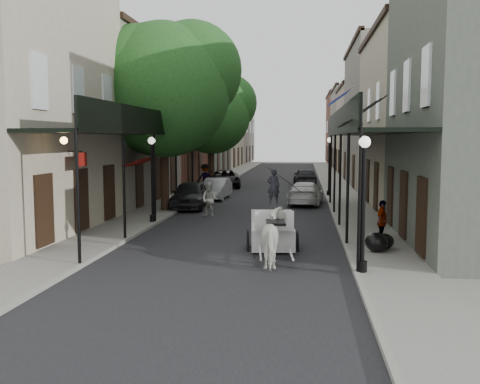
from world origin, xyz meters
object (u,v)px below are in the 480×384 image
(horse, at_px, (276,237))
(car_left_near, at_px, (190,195))
(tree_near, at_px, (172,85))
(pedestrian_walking, at_px, (210,200))
(car_left_mid, at_px, (216,189))
(tree_far, at_px, (216,111))
(car_right_far, at_px, (305,177))
(pedestrian_sidewalk_right, at_px, (382,222))
(lamppost_right_far, at_px, (329,165))
(carriage, at_px, (272,216))
(pedestrian_sidewalk_left, at_px, (205,178))
(lamppost_right_near, at_px, (363,202))
(car_right_near, at_px, (306,193))
(car_left_far, at_px, (225,179))
(lamppost_left, at_px, (152,178))

(horse, distance_m, car_left_near, 13.56)
(tree_near, bearing_deg, pedestrian_walking, -37.80)
(car_left_mid, bearing_deg, tree_far, 101.65)
(car_right_far, bearing_deg, tree_far, 14.19)
(pedestrian_sidewalk_right, bearing_deg, pedestrian_walking, 71.65)
(tree_near, bearing_deg, lamppost_right_far, 43.31)
(carriage, relative_size, car_right_far, 0.66)
(carriage, height_order, pedestrian_sidewalk_left, carriage)
(lamppost_right_far, bearing_deg, car_left_near, -139.80)
(pedestrian_walking, distance_m, pedestrian_sidewalk_left, 10.81)
(tree_near, distance_m, lamppost_right_near, 15.39)
(pedestrian_sidewalk_right, distance_m, car_right_near, 12.04)
(pedestrian_sidewalk_right, bearing_deg, horse, 154.92)
(lamppost_right_far, height_order, car_left_near, lamppost_right_far)
(carriage, height_order, car_left_mid, carriage)
(pedestrian_sidewalk_right, relative_size, car_left_far, 0.31)
(tree_near, relative_size, lamppost_left, 2.60)
(horse, bearing_deg, lamppost_left, -56.33)
(lamppost_left, relative_size, car_left_far, 0.76)
(carriage, height_order, pedestrian_sidewalk_right, carriage)
(carriage, xyz_separation_m, pedestrian_sidewalk_right, (3.81, 0.66, -0.22))
(lamppost_left, relative_size, car_left_mid, 0.95)
(lamppost_right_near, bearing_deg, pedestrian_walking, 120.22)
(tree_far, xyz_separation_m, car_left_near, (0.65, -12.68, -5.09))
(lamppost_right_far, bearing_deg, lamppost_right_near, -90.00)
(tree_near, height_order, car_left_near, tree_near)
(car_left_near, distance_m, car_right_far, 16.30)
(car_left_far, bearing_deg, tree_far, 167.26)
(tree_near, height_order, pedestrian_sidewalk_right, tree_near)
(car_left_mid, height_order, car_right_near, car_right_near)
(tree_far, xyz_separation_m, pedestrian_walking, (2.25, -15.70, -5.00))
(tree_near, xyz_separation_m, lamppost_left, (0.10, -4.18, -4.44))
(tree_far, height_order, horse, tree_far)
(tree_near, xyz_separation_m, car_left_far, (0.60, 13.97, -5.81))
(tree_far, xyz_separation_m, pedestrian_sidewalk_right, (9.47, -21.93, -4.97))
(tree_near, height_order, car_right_near, tree_near)
(tree_near, height_order, tree_far, tree_near)
(pedestrian_walking, height_order, car_right_near, pedestrian_walking)
(carriage, distance_m, pedestrian_walking, 7.68)
(car_left_mid, bearing_deg, lamppost_right_near, -66.22)
(tree_near, xyz_separation_m, car_right_near, (6.80, 3.82, -5.84))
(car_left_far, relative_size, car_right_near, 1.09)
(car_left_mid, bearing_deg, carriage, -70.77)
(lamppost_right_near, relative_size, car_left_near, 0.85)
(lamppost_left, height_order, car_right_far, lamppost_left)
(lamppost_right_far, relative_size, pedestrian_walking, 2.21)
(car_right_near, bearing_deg, car_left_mid, -15.18)
(tree_near, height_order, lamppost_right_near, tree_near)
(car_left_near, bearing_deg, lamppost_left, -98.30)
(car_right_far, bearing_deg, horse, 83.04)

